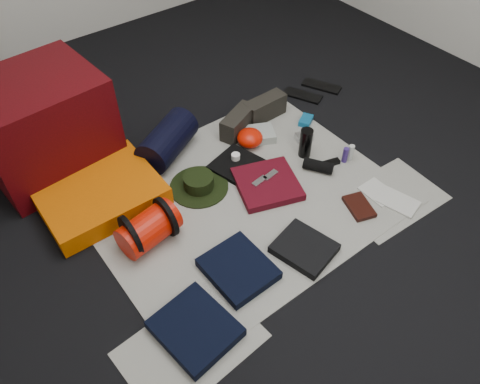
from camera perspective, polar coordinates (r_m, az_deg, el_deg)
floor at (r=2.61m, az=0.22°, el=-0.89°), size 4.50×4.50×0.02m
newspaper_mat at (r=2.60m, az=0.22°, el=-0.69°), size 1.60×1.30×0.01m
newspaper_sheet_front_left at (r=2.12m, az=-6.01°, el=-18.05°), size 0.61×0.44×0.00m
newspaper_sheet_front_right at (r=2.73m, az=17.73°, el=-0.69°), size 0.60×0.43×0.00m
red_cabinet at (r=2.84m, az=-22.97°, el=7.46°), size 0.72×0.62×0.57m
sleeping_pad at (r=2.65m, az=-16.75°, el=-0.19°), size 0.63×0.52×0.11m
stuff_sack at (r=2.38m, az=-11.04°, el=-4.39°), size 0.33×0.22×0.18m
sack_strap_left at (r=2.34m, az=-13.22°, el=-5.21°), size 0.02×0.22×0.22m
sack_strap_right at (r=2.39m, az=-9.04°, el=-2.99°), size 0.03×0.22×0.22m
navy_duffel at (r=2.82m, az=-8.84°, el=6.24°), size 0.45×0.37×0.21m
boonie_brim at (r=2.66m, az=-5.02°, el=0.66°), size 0.35×0.35×0.01m
boonie_crown at (r=2.63m, az=-5.07°, el=1.30°), size 0.17×0.17×0.07m
hiking_boot_left at (r=2.98m, az=-0.21°, el=8.47°), size 0.30×0.21×0.14m
hiking_boot_right at (r=3.10m, az=3.08°, el=10.21°), size 0.29×0.11×0.14m
flip_flop_left at (r=3.36m, az=7.64°, el=11.59°), size 0.20×0.28×0.01m
flip_flop_right at (r=3.48m, az=9.91°, el=12.61°), size 0.21×0.29×0.02m
trousers_navy_a at (r=2.12m, az=-5.47°, el=-16.22°), size 0.33×0.37×0.05m
trousers_navy_b at (r=2.27m, az=-0.21°, el=-9.33°), size 0.29×0.33×0.05m
trousers_charcoal at (r=2.36m, az=7.84°, el=-6.81°), size 0.30×0.33×0.04m
black_tshirt at (r=2.76m, az=-0.48°, el=3.37°), size 0.32×0.30×0.03m
red_shirt at (r=2.64m, az=3.33°, el=1.00°), size 0.43×0.43×0.04m
orange_stuff_sack at (r=2.89m, az=1.21°, el=6.62°), size 0.21×0.21×0.10m
first_aid_pouch at (r=2.96m, az=2.15°, el=7.01°), size 0.25×0.23×0.05m
water_bottle at (r=2.81m, az=8.01°, el=5.95°), size 0.08×0.08×0.19m
speaker at (r=2.76m, az=9.51°, el=3.15°), size 0.15×0.18×0.07m
compact_camera at (r=2.97m, az=7.82°, el=6.70°), size 0.12×0.10×0.04m
cyan_case at (r=3.11m, az=8.03°, el=8.62°), size 0.13×0.12×0.04m
toiletry_purple at (r=2.84m, az=12.71°, el=4.43°), size 0.04×0.04×0.10m
toiletry_clear at (r=2.86m, az=13.35°, el=4.71°), size 0.04×0.04×0.10m
paperback_book at (r=2.61m, az=14.31°, el=-1.74°), size 0.17×0.21×0.03m
map_booklet at (r=2.71m, az=18.72°, el=-1.15°), size 0.19×0.24×0.01m
map_printout at (r=2.73m, az=16.46°, el=0.01°), size 0.15×0.19×0.01m
sunglasses at (r=2.83m, az=11.11°, el=3.54°), size 0.11×0.06×0.02m
key_cluster at (r=2.10m, az=-7.21°, el=-18.67°), size 0.08×0.08×0.01m
tape_roll at (r=2.77m, az=-0.53°, el=4.34°), size 0.05×0.05×0.04m
energy_bar_a at (r=2.61m, az=2.40°, el=1.32°), size 0.10×0.05×0.01m
energy_bar_b at (r=2.65m, az=3.74°, el=2.06°), size 0.10×0.05×0.01m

